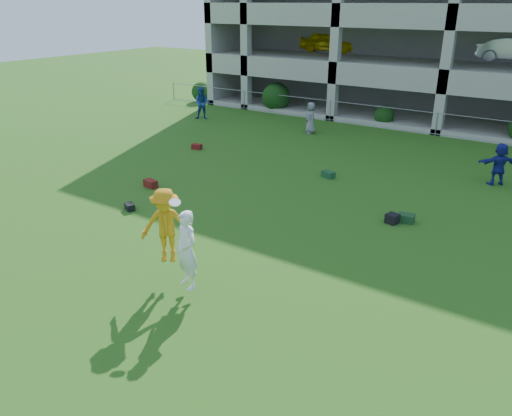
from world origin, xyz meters
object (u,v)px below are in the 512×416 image
Objects in this scene: bystander_c at (311,118)px; bystander_d at (499,164)px; parking_garage at (489,8)px; crate_d at (392,219)px; bystander_a at (202,103)px; frisbee_contest at (172,232)px.

bystander_d is at bearing 24.87° from bystander_c.
parking_garage reaches higher than bystander_d.
crate_d is 0.01× the size of parking_garage.
bystander_d is 16.32m from parking_garage.
parking_garage is (12.41, 12.34, 5.10)m from bystander_a.
frisbee_contest is (-3.18, -6.46, 1.24)m from crate_d.
bystander_d is 0.05× the size of parking_garage.
bystander_a is at bearing 150.22° from crate_d.
crate_d is (14.36, -8.22, -0.77)m from bystander_a.
bystander_d is 0.73× the size of frisbee_contest.
parking_garage is at bearing 87.39° from frisbee_contest.
frisbee_contest is (4.34, -15.17, 0.59)m from bystander_c.
frisbee_contest is (-5.20, -12.08, 0.60)m from bystander_d.
bystander_d is 4.57× the size of crate_d.
parking_garage is at bearing -112.05° from bystander_d.
bystander_c is 11.52m from crate_d.
frisbee_contest is at bearing -80.53° from bystander_a.
bystander_a reaches higher than bystander_d.
bystander_c is 4.62× the size of crate_d.
frisbee_contest reaches higher than bystander_c.
bystander_c is (6.84, 0.49, -0.11)m from bystander_a.
bystander_a is 5.25× the size of crate_d.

